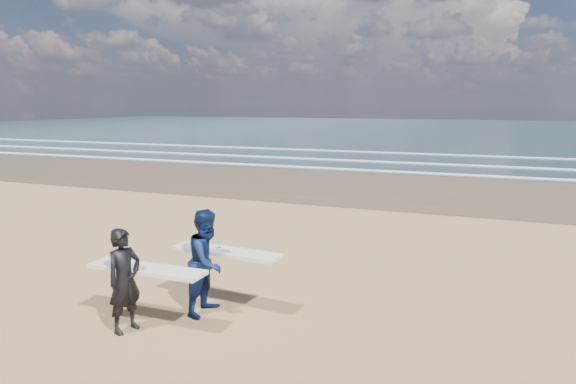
% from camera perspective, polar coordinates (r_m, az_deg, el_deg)
% --- Properties ---
extents(surfer_near, '(2.20, 0.99, 1.82)m').
position_cam_1_polar(surfer_near, '(9.36, -17.41, -9.20)').
color(surfer_near, black).
rests_on(surfer_near, ground).
extents(surfer_far, '(2.23, 1.20, 1.98)m').
position_cam_1_polar(surfer_far, '(9.81, -8.78, -7.55)').
color(surfer_far, '#0B193F').
rests_on(surfer_far, ground).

